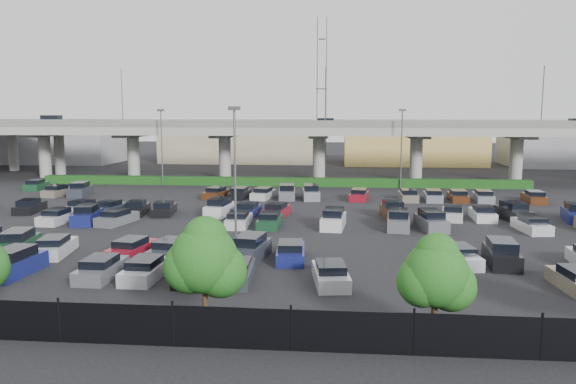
{
  "coord_description": "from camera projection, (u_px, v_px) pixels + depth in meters",
  "views": [
    {
      "loc": [
        7.88,
        -50.09,
        9.82
      ],
      "look_at": [
        2.9,
        4.91,
        2.0
      ],
      "focal_mm": 35.0,
      "sensor_mm": 36.0,
      "label": 1
    }
  ],
  "objects": [
    {
      "name": "ground",
      "position": [
        252.0,
        221.0,
        51.47
      ],
      "size": [
        280.0,
        280.0,
        0.0
      ],
      "primitive_type": "plane",
      "color": "black"
    },
    {
      "name": "overpass",
      "position": [
        283.0,
        132.0,
        82.04
      ],
      "size": [
        150.0,
        13.0,
        15.8
      ],
      "color": "#97988F",
      "rests_on": "ground"
    },
    {
      "name": "hedge",
      "position": [
        280.0,
        182.0,
        76.04
      ],
      "size": [
        66.0,
        1.6,
        1.1
      ],
      "primitive_type": "cube",
      "color": "#133C11",
      "rests_on": "ground"
    },
    {
      "name": "fence",
      "position": [
        149.0,
        325.0,
        23.74
      ],
      "size": [
        70.0,
        0.1,
        2.0
      ],
      "color": "black",
      "rests_on": "ground"
    },
    {
      "name": "tree_row",
      "position": [
        174.0,
        257.0,
        24.75
      ],
      "size": [
        65.07,
        3.66,
        5.94
      ],
      "color": "#332316",
      "rests_on": "ground"
    },
    {
      "name": "parked_cars",
      "position": [
        250.0,
        223.0,
        47.26
      ],
      "size": [
        63.09,
        41.62,
        1.67
      ],
      "color": "#766D5C",
      "rests_on": "ground"
    },
    {
      "name": "light_poles",
      "position": [
        211.0,
        151.0,
        52.94
      ],
      "size": [
        66.9,
        48.38,
        10.3
      ],
      "color": "#4D4E53",
      "rests_on": "ground"
    },
    {
      "name": "distant_buildings",
      "position": [
        362.0,
        144.0,
        110.79
      ],
      "size": [
        138.0,
        24.0,
        9.0
      ],
      "color": "gray",
      "rests_on": "ground"
    },
    {
      "name": "comm_tower",
      "position": [
        322.0,
        86.0,
        121.89
      ],
      "size": [
        2.4,
        2.4,
        30.0
      ],
      "color": "#4D4E53",
      "rests_on": "ground"
    }
  ]
}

